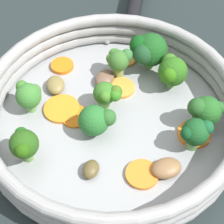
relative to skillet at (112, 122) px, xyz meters
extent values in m
plane|color=#1F2828|center=(0.00, 0.00, -0.01)|extent=(4.00, 4.00, 0.00)
cylinder|color=#939699|center=(0.00, 0.00, 0.00)|extent=(0.31, 0.31, 0.01)
torus|color=gray|center=(0.00, 0.00, 0.01)|extent=(0.32, 0.32, 0.02)
torus|color=gray|center=(0.00, 0.00, 0.03)|extent=(0.32, 0.32, 0.02)
torus|color=gray|center=(0.00, 0.00, 0.05)|extent=(0.32, 0.32, 0.02)
sphere|color=#94969C|center=(0.02, 0.15, 0.01)|extent=(0.01, 0.01, 0.01)
sphere|color=#92969D|center=(-0.04, 0.14, 0.01)|extent=(0.01, 0.01, 0.01)
cylinder|color=orange|center=(0.00, 0.05, 0.01)|extent=(0.05, 0.05, 0.00)
cylinder|color=orange|center=(-0.07, 0.00, 0.01)|extent=(0.05, 0.05, 0.00)
cylinder|color=orange|center=(-0.01, 0.11, 0.01)|extent=(0.04, 0.04, 0.00)
cylinder|color=orange|center=(-0.05, -0.01, 0.01)|extent=(0.05, 0.05, 0.00)
cylinder|color=orange|center=(0.05, -0.07, 0.01)|extent=(0.05, 0.05, 0.00)
cylinder|color=orange|center=(0.10, 0.00, 0.01)|extent=(0.05, 0.05, 0.00)
cylinder|color=orange|center=(-0.09, 0.08, 0.01)|extent=(0.05, 0.05, 0.01)
cylinder|color=#7E984F|center=(-0.01, 0.08, 0.02)|extent=(0.02, 0.02, 0.02)
sphere|color=#366728|center=(-0.01, 0.08, 0.03)|extent=(0.03, 0.03, 0.03)
sphere|color=#356F28|center=(-0.02, 0.09, 0.04)|extent=(0.02, 0.02, 0.02)
sphere|color=#396C1F|center=(-0.02, 0.08, 0.04)|extent=(0.01, 0.01, 0.01)
sphere|color=#336531|center=(0.00, 0.09, 0.04)|extent=(0.02, 0.02, 0.02)
cylinder|color=#679754|center=(0.10, -0.02, 0.02)|extent=(0.01, 0.01, 0.02)
sphere|color=#174B21|center=(0.10, -0.02, 0.04)|extent=(0.03, 0.03, 0.03)
sphere|color=#10431D|center=(0.09, -0.02, 0.04)|extent=(0.02, 0.02, 0.02)
sphere|color=#144E26|center=(0.11, -0.01, 0.04)|extent=(0.02, 0.02, 0.02)
cylinder|color=#6DA356|center=(-0.11, -0.01, 0.01)|extent=(0.01, 0.01, 0.02)
sphere|color=#36732C|center=(-0.11, -0.01, 0.03)|extent=(0.03, 0.03, 0.03)
sphere|color=#376E26|center=(-0.12, 0.00, 0.04)|extent=(0.02, 0.02, 0.02)
sphere|color=#406E2C|center=(-0.10, 0.00, 0.03)|extent=(0.02, 0.02, 0.02)
cylinder|color=#5E8D43|center=(-0.08, -0.08, 0.02)|extent=(0.01, 0.01, 0.02)
sphere|color=#244F14|center=(-0.08, -0.08, 0.04)|extent=(0.03, 0.03, 0.03)
sphere|color=#1B5418|center=(-0.09, -0.07, 0.04)|extent=(0.02, 0.02, 0.02)
sphere|color=#24520D|center=(-0.08, -0.09, 0.04)|extent=(0.02, 0.02, 0.02)
cylinder|color=#779E51|center=(0.03, 0.11, 0.02)|extent=(0.01, 0.01, 0.02)
sphere|color=#174C19|center=(0.03, 0.11, 0.04)|extent=(0.05, 0.05, 0.05)
sphere|color=#194322|center=(0.02, 0.09, 0.04)|extent=(0.03, 0.03, 0.03)
sphere|color=#0D4512|center=(0.01, 0.10, 0.05)|extent=(0.03, 0.03, 0.03)
sphere|color=#185514|center=(0.01, 0.10, 0.04)|extent=(0.02, 0.02, 0.02)
cylinder|color=#6C9548|center=(0.06, 0.08, 0.01)|extent=(0.01, 0.01, 0.02)
sphere|color=#285E17|center=(0.06, 0.08, 0.03)|extent=(0.04, 0.04, 0.04)
sphere|color=#2C6710|center=(0.06, 0.06, 0.04)|extent=(0.02, 0.02, 0.02)
sphere|color=#316420|center=(0.06, 0.09, 0.04)|extent=(0.02, 0.02, 0.02)
cylinder|color=#82A95E|center=(0.11, 0.02, 0.01)|extent=(0.02, 0.02, 0.02)
sphere|color=#21591F|center=(0.11, 0.02, 0.03)|extent=(0.04, 0.04, 0.04)
sphere|color=#225120|center=(0.10, 0.01, 0.04)|extent=(0.02, 0.02, 0.02)
sphere|color=#225522|center=(0.13, 0.02, 0.04)|extent=(0.02, 0.02, 0.02)
cylinder|color=#73A151|center=(-0.01, 0.02, 0.01)|extent=(0.01, 0.01, 0.02)
sphere|color=#346C23|center=(-0.01, 0.02, 0.03)|extent=(0.03, 0.03, 0.03)
sphere|color=#31731C|center=(0.00, 0.02, 0.04)|extent=(0.02, 0.02, 0.02)
sphere|color=#396319|center=(0.00, 0.02, 0.04)|extent=(0.02, 0.02, 0.02)
sphere|color=#3C7222|center=(-0.01, 0.01, 0.04)|extent=(0.02, 0.02, 0.02)
cylinder|color=#86A46F|center=(-0.02, -0.02, 0.01)|extent=(0.01, 0.01, 0.01)
sphere|color=#256729|center=(-0.02, -0.02, 0.03)|extent=(0.04, 0.04, 0.04)
sphere|color=#295D25|center=(0.00, -0.02, 0.04)|extent=(0.02, 0.02, 0.02)
sphere|color=#1E6221|center=(0.00, -0.02, 0.03)|extent=(0.02, 0.02, 0.02)
ellipsoid|color=olive|center=(0.08, -0.06, 0.01)|extent=(0.04, 0.04, 0.01)
ellipsoid|color=brown|center=(-0.01, -0.08, 0.01)|extent=(0.02, 0.03, 0.01)
ellipsoid|color=olive|center=(-0.09, 0.03, 0.01)|extent=(0.04, 0.04, 0.01)
ellipsoid|color=brown|center=(-0.03, 0.06, 0.01)|extent=(0.03, 0.04, 0.01)
camera|label=1|loc=(0.07, -0.29, 0.38)|focal=60.00mm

